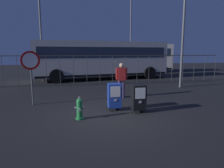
# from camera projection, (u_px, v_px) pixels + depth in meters

# --- Properties ---
(ground_plane) EXTENTS (60.00, 60.00, 0.00)m
(ground_plane) POSITION_uv_depth(u_px,v_px,m) (110.00, 115.00, 6.99)
(ground_plane) COLOR black
(fire_hydrant) EXTENTS (0.33, 0.31, 0.75)m
(fire_hydrant) POSITION_uv_depth(u_px,v_px,m) (80.00, 109.00, 6.51)
(fire_hydrant) COLOR #1E7238
(fire_hydrant) RESTS_ON ground_plane
(newspaper_box_primary) EXTENTS (0.48, 0.42, 1.02)m
(newspaper_box_primary) POSITION_uv_depth(u_px,v_px,m) (139.00, 97.00, 7.21)
(newspaper_box_primary) COLOR black
(newspaper_box_primary) RESTS_ON ground_plane
(newspaper_box_secondary) EXTENTS (0.48, 0.42, 1.02)m
(newspaper_box_secondary) POSITION_uv_depth(u_px,v_px,m) (114.00, 95.00, 7.48)
(newspaper_box_secondary) COLOR black
(newspaper_box_secondary) RESTS_ON ground_plane
(stop_sign) EXTENTS (0.71, 0.31, 2.23)m
(stop_sign) POSITION_uv_depth(u_px,v_px,m) (31.00, 67.00, 8.08)
(stop_sign) COLOR #4C4F54
(stop_sign) RESTS_ON ground_plane
(pedestrian) EXTENTS (0.55, 0.22, 1.67)m
(pedestrian) POSITION_uv_depth(u_px,v_px,m) (121.00, 78.00, 9.45)
(pedestrian) COLOR #382D51
(pedestrian) RESTS_ON ground_plane
(fence_barrier) EXTENTS (18.03, 0.04, 2.00)m
(fence_barrier) POSITION_uv_depth(u_px,v_px,m) (93.00, 70.00, 13.13)
(fence_barrier) COLOR #2D2D33
(fence_barrier) RESTS_ON ground_plane
(bus_near) EXTENTS (10.75, 3.95, 3.00)m
(bus_near) POSITION_uv_depth(u_px,v_px,m) (102.00, 58.00, 16.11)
(bus_near) COLOR beige
(bus_near) RESTS_ON ground_plane
(bus_far) EXTENTS (10.57, 3.01, 3.00)m
(bus_far) POSITION_uv_depth(u_px,v_px,m) (122.00, 56.00, 21.42)
(bus_far) COLOR beige
(bus_far) RESTS_ON ground_plane
(street_light_near_left) EXTENTS (0.32, 0.32, 7.52)m
(street_light_near_left) POSITION_uv_depth(u_px,v_px,m) (40.00, 22.00, 14.61)
(street_light_near_left) COLOR #4C4F54
(street_light_near_left) RESTS_ON ground_plane
(street_light_near_right) EXTENTS (0.32, 0.32, 7.89)m
(street_light_near_right) POSITION_uv_depth(u_px,v_px,m) (131.00, 30.00, 21.30)
(street_light_near_right) COLOR #4C4F54
(street_light_near_right) RESTS_ON ground_plane
(street_light_far_left) EXTENTS (0.32, 0.32, 8.22)m
(street_light_far_left) POSITION_uv_depth(u_px,v_px,m) (184.00, 9.00, 11.75)
(street_light_far_left) COLOR #4C4F54
(street_light_far_left) RESTS_ON ground_plane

